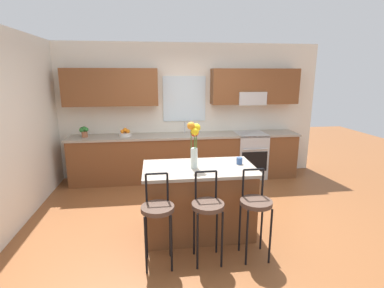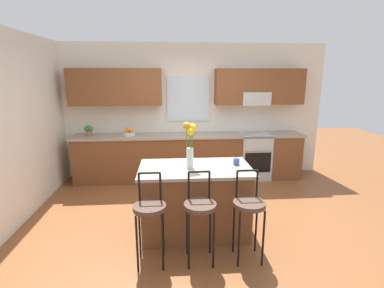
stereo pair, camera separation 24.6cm
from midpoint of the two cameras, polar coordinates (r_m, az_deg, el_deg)
name	(u,v)px [view 1 (the left image)]	position (r m, az deg, el deg)	size (l,w,h in m)	color
ground_plane	(199,217)	(4.46, -0.29, -14.27)	(14.00, 14.00, 0.00)	brown
wall_left	(13,129)	(4.75, -33.18, 2.47)	(0.12, 4.60, 2.70)	silver
back_wall_assembly	(186,103)	(5.95, -2.47, 8.02)	(5.60, 0.50, 2.70)	silver
counter_run	(186,156)	(5.86, -2.37, -2.47)	(4.56, 0.64, 0.92)	brown
sink_faucet	(185,126)	(5.87, -2.61, 3.50)	(0.02, 0.13, 0.23)	#B7BABC
oven_range	(250,155)	(6.10, 10.20, -2.11)	(0.60, 0.64, 0.92)	#B7BABC
kitchen_island	(199,200)	(3.90, -0.45, -10.98)	(1.44, 0.84, 0.92)	brown
bar_stool_near	(158,212)	(3.24, -9.02, -13.19)	(0.36, 0.36, 1.04)	black
bar_stool_middle	(208,209)	(3.26, 0.93, -12.78)	(0.36, 0.36, 1.04)	black
bar_stool_far	(256,206)	(3.38, 10.40, -12.04)	(0.36, 0.36, 1.04)	black
flower_vase	(194,139)	(3.61, -1.50, 0.89)	(0.17, 0.17, 0.60)	silver
mug_ceramic	(239,161)	(3.88, 7.56, -3.31)	(0.08, 0.08, 0.09)	#33518C
fruit_bowl_oranges	(125,133)	(5.77, -14.24, 2.04)	(0.24, 0.24, 0.16)	silver
potted_plant_small	(84,131)	(5.90, -21.70, 2.35)	(0.17, 0.12, 0.21)	#9E5B3D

